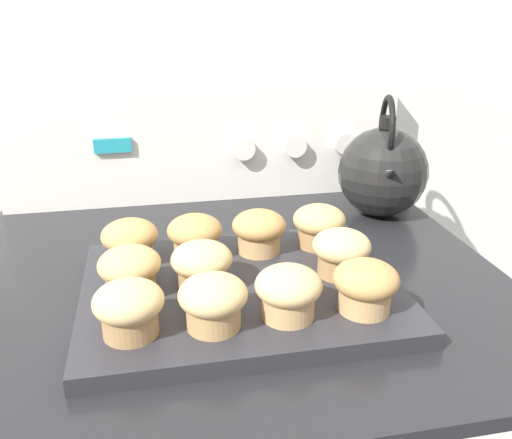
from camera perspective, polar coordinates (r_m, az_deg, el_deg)
The scene contains 15 objects.
wall_back at distance 1.07m, azimuth -6.06°, elevation 17.04°, with size 8.00×0.05×2.40m.
control_panel at distance 1.04m, azimuth -5.32°, elevation 7.77°, with size 0.74×0.07×0.21m.
muffin_pan at distance 0.71m, azimuth -1.89°, elevation -7.51°, with size 0.40×0.31×0.02m.
muffin_r0_c0 at distance 0.60m, azimuth -13.23°, elevation -9.01°, with size 0.08×0.08×0.06m.
muffin_r0_c1 at distance 0.60m, azimuth -4.54°, elevation -8.52°, with size 0.08×0.08×0.06m.
muffin_r0_c2 at distance 0.62m, azimuth 3.42°, elevation -7.56°, with size 0.08×0.08×0.06m.
muffin_r0_c3 at distance 0.64m, azimuth 11.47°, elevation -6.78°, with size 0.08×0.08×0.06m.
muffin_r1_c0 at distance 0.68m, azimuth -13.14°, elevation -5.20°, with size 0.08×0.08×0.06m.
muffin_r1_c1 at distance 0.68m, azimuth -5.71°, elevation -4.75°, with size 0.08×0.08×0.06m.
muffin_r1_c3 at distance 0.72m, azimuth 8.97°, elevation -3.33°, with size 0.08×0.08×0.06m.
muffin_r2_c0 at distance 0.76m, azimuth -13.12°, elevation -2.16°, with size 0.08×0.08×0.06m.
muffin_r2_c1 at distance 0.76m, azimuth -6.44°, elevation -1.67°, with size 0.08×0.08×0.06m.
muffin_r2_c2 at distance 0.77m, azimuth 0.32°, elevation -1.16°, with size 0.08×0.08×0.06m.
muffin_r2_c3 at distance 0.80m, azimuth 6.65°, elevation -0.54°, with size 0.08×0.08×0.06m.
tea_kettle at distance 0.98m, azimuth 13.22°, elevation 5.03°, with size 0.16×0.19×0.21m.
Camera 1 is at (-0.10, -0.32, 1.30)m, focal length 38.00 mm.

